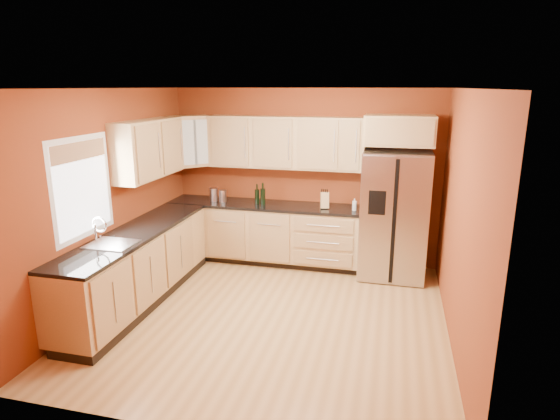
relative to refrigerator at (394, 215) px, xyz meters
name	(u,v)px	position (x,y,z in m)	size (l,w,h in m)	color
floor	(270,316)	(-1.35, -1.62, -0.89)	(4.00, 4.00, 0.00)	#AD7C43
ceiling	(269,88)	(-1.35, -1.62, 1.71)	(4.00, 4.00, 0.00)	white
wall_back	(304,177)	(-1.35, 0.38, 0.41)	(4.00, 0.04, 2.60)	maroon
wall_front	(196,280)	(-1.35, -3.62, 0.41)	(4.00, 0.04, 2.60)	maroon
wall_left	(110,199)	(-3.35, -1.62, 0.41)	(0.04, 4.00, 2.60)	maroon
wall_right	(461,222)	(0.65, -1.62, 0.41)	(0.04, 4.00, 2.60)	maroon
base_cabinets_back	(264,234)	(-1.90, 0.07, -0.45)	(2.90, 0.60, 0.88)	#A78851
base_cabinets_left	(138,268)	(-3.05, -1.62, -0.45)	(0.60, 2.80, 0.88)	#A78851
countertop_back	(264,205)	(-1.90, 0.06, 0.01)	(2.90, 0.62, 0.04)	black
countertop_left	(135,233)	(-3.04, -1.62, 0.01)	(0.62, 2.80, 0.04)	black
upper_cabinets_back	(286,143)	(-1.60, 0.21, 0.94)	(2.30, 0.33, 0.75)	#A78851
upper_cabinets_left	(149,149)	(-3.19, -0.90, 0.94)	(0.33, 1.35, 0.75)	#A78851
corner_upper_cabinet	(191,141)	(-3.02, 0.04, 0.94)	(0.62, 0.33, 0.75)	#A78851
over_fridge_cabinet	(399,130)	(0.00, 0.07, 1.16)	(0.92, 0.60, 0.40)	#A78851
refrigerator	(394,215)	(0.00, 0.00, 0.00)	(0.90, 0.75, 1.78)	silver
window	(83,188)	(-3.33, -2.12, 0.66)	(0.03, 0.90, 1.00)	white
sink_faucet	(110,231)	(-3.04, -2.12, 0.18)	(0.50, 0.42, 0.30)	silver
canister_left	(223,196)	(-2.53, 0.04, 0.12)	(0.11, 0.11, 0.18)	silver
canister_right	(214,195)	(-2.69, 0.05, 0.13)	(0.12, 0.12, 0.20)	silver
wine_bottle_a	(263,194)	(-1.90, 0.03, 0.19)	(0.07, 0.07, 0.33)	black
wine_bottle_b	(257,194)	(-2.00, 0.05, 0.18)	(0.07, 0.07, 0.30)	black
knife_block	(325,200)	(-0.98, 0.03, 0.15)	(0.12, 0.11, 0.23)	tan
soap_dispenser	(354,205)	(-0.55, 0.00, 0.12)	(0.06, 0.06, 0.17)	silver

